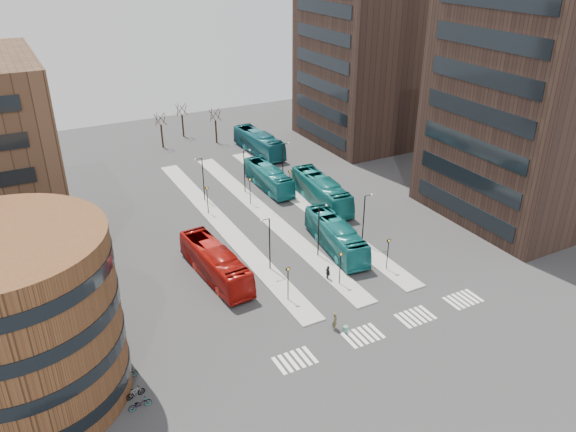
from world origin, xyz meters
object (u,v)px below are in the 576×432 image
commuter_b (328,273)px  bicycle_mid (135,393)px  teal_bus_b (268,177)px  commuter_a (248,277)px  red_bus (215,263)px  commuter_c (337,253)px  teal_bus_a (336,236)px  suitcase (345,329)px  bicycle_far (128,374)px  bicycle_near (140,404)px  teal_bus_d (259,143)px  traveller (335,321)px  teal_bus_c (321,191)px

commuter_b → bicycle_mid: commuter_b is taller
teal_bus_b → commuter_a: bearing=-120.2°
red_bus → commuter_c: red_bus is taller
teal_bus_a → commuter_c: size_ratio=7.62×
suitcase → bicycle_far: bearing=153.3°
bicycle_near → bicycle_mid: (0.00, 1.30, 0.00)m
teal_bus_d → bicycle_mid: (-32.27, -45.69, -1.32)m
bicycle_near → teal_bus_b: bearing=-42.3°
bicycle_mid → bicycle_far: bicycle_mid is taller
traveller → bicycle_far: size_ratio=1.14×
suitcase → teal_bus_c: 27.55m
commuter_b → traveller: bearing=158.3°
commuter_c → red_bus: bearing=-63.0°
bicycle_near → red_bus: bearing=-42.1°
commuter_a → commuter_c: 10.89m
teal_bus_a → bicycle_mid: (-26.26, -12.49, -1.21)m
teal_bus_d → bicycle_mid: bearing=-128.3°
teal_bus_c → traveller: teal_bus_c is taller
commuter_b → bicycle_mid: (-22.02, -7.27, -0.36)m
teal_bus_b → teal_bus_a: bearing=-92.0°
teal_bus_b → teal_bus_c: teal_bus_c is taller
commuter_b → teal_bus_a: bearing=-33.5°
suitcase → teal_bus_c: (12.21, 24.65, 1.54)m
commuter_a → bicycle_mid: commuter_a is taller
bicycle_far → bicycle_mid: bearing=177.7°
commuter_b → bicycle_far: commuter_b is taller
suitcase → commuter_a: 12.12m
traveller → teal_bus_b: bearing=35.9°
teal_bus_c → bicycle_far: (-31.13, -21.42, -1.41)m
bicycle_near → traveller: bearing=-89.0°
commuter_b → bicycle_near: size_ratio=0.93×
traveller → bicycle_mid: traveller is taller
teal_bus_d → traveller: teal_bus_d is taller
traveller → commuter_b: (3.79, 7.33, -0.06)m
commuter_b → bicycle_near: 23.64m
commuter_a → bicycle_mid: 17.61m
bicycle_near → commuter_b: bearing=-71.6°
teal_bus_d → traveller: (-14.03, -45.75, -0.90)m
commuter_a → commuter_c: commuter_a is taller
teal_bus_c → commuter_a: size_ratio=6.91×
teal_bus_c → traveller: 27.16m
teal_bus_d → commuter_b: bearing=-108.0°
teal_bus_a → commuter_c: teal_bus_a is taller
teal_bus_d → traveller: bearing=-110.1°
bicycle_mid → teal_bus_c: bearing=-62.9°
commuter_a → bicycle_near: bearing=29.5°
red_bus → bicycle_far: red_bus is taller
bicycle_near → bicycle_far: (0.00, 3.72, -0.06)m
commuter_a → commuter_b: commuter_a is taller
suitcase → bicycle_far: 19.19m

